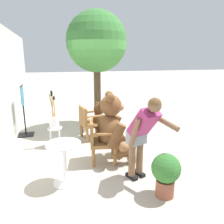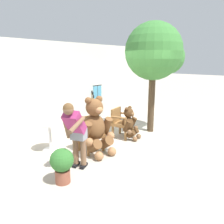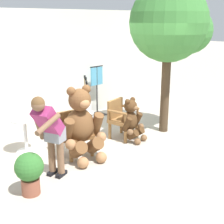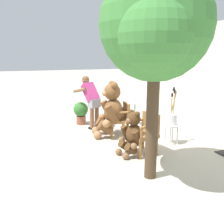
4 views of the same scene
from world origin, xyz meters
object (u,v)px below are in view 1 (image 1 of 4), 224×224
potted_plant (166,172)px  teddy_bear_large (113,128)px  person_visitor (143,131)px  white_stool (55,132)px  wooden_chair_right (89,122)px  clothing_display_stand (24,109)px  teddy_bear_small (100,120)px  patio_tree (98,44)px  wooden_chair_left (100,140)px  round_side_table (64,159)px  brush_bucket (54,121)px

potted_plant → teddy_bear_large: bearing=17.6°
person_visitor → white_stool: size_ratio=3.21×
wooden_chair_right → person_visitor: (-2.21, -0.52, 0.43)m
white_stool → clothing_display_stand: clothing_display_stand is taller
wooden_chair_right → teddy_bear_small: 0.29m
teddy_bear_small → patio_tree: size_ratio=0.28×
white_stool → clothing_display_stand: size_ratio=0.34×
potted_plant → clothing_display_stand: 4.17m
white_stool → clothing_display_stand: 1.32m
wooden_chair_left → potted_plant: bearing=-153.6°
wooden_chair_right → round_side_table: wooden_chair_right is taller
round_side_table → patio_tree: 3.85m
teddy_bear_large → teddy_bear_small: (1.36, -0.04, -0.22)m
teddy_bear_large → teddy_bear_small: size_ratio=1.48×
brush_bucket → clothing_display_stand: (1.01, 0.77, 0.09)m
wooden_chair_left → wooden_chair_right: same height
teddy_bear_large → wooden_chair_right: bearing=10.8°
person_visitor → round_side_table: size_ratio=2.05×
wooden_chair_left → clothing_display_stand: 2.64m
wooden_chair_left → brush_bucket: bearing=39.8°
patio_tree → potted_plant: patio_tree is taller
clothing_display_stand → brush_bucket: bearing=-142.7°
wooden_chair_right → potted_plant: 2.79m
brush_bucket → patio_tree: bearing=-44.6°
potted_plant → wooden_chair_left: bearing=26.4°
brush_bucket → clothing_display_stand: size_ratio=0.65×
brush_bucket → clothing_display_stand: 1.27m
teddy_bear_small → white_stool: teddy_bear_small is taller
white_stool → potted_plant: 2.90m
wooden_chair_right → wooden_chair_left: bearing=-180.0°
white_stool → patio_tree: (1.36, -1.34, 2.09)m
teddy_bear_large → brush_bucket: bearing=46.5°
wooden_chair_right → teddy_bear_large: teddy_bear_large is taller
teddy_bear_large → person_visitor: person_visitor is taller
brush_bucket → potted_plant: 2.91m
round_side_table → patio_tree: patio_tree is taller
wooden_chair_right → potted_plant: (-2.71, -0.69, -0.07)m
wooden_chair_right → teddy_bear_small: size_ratio=0.90×
wooden_chair_right → white_stool: 0.92m
person_visitor → patio_tree: 3.65m
wooden_chair_left → patio_tree: bearing=-11.0°
person_visitor → potted_plant: person_visitor is taller
wooden_chair_right → round_side_table: bearing=159.2°
white_stool → potted_plant: bearing=-147.4°
round_side_table → clothing_display_stand: (2.70, 0.89, 0.27)m
wooden_chair_left → potted_plant: 1.56m
white_stool → potted_plant: potted_plant is taller
brush_bucket → patio_tree: 2.64m
wooden_chair_right → teddy_bear_large: size_ratio=0.61×
teddy_bear_small → patio_tree: (1.07, -0.18, 1.98)m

